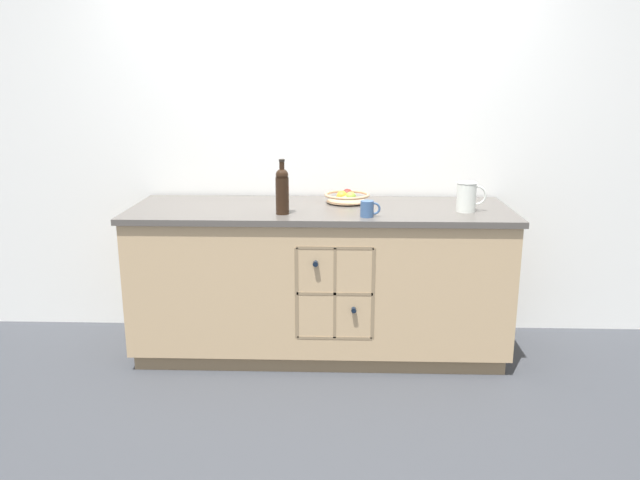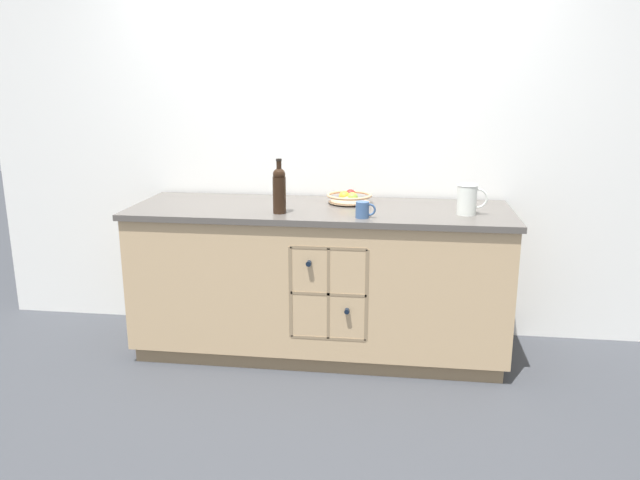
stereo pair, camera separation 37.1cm
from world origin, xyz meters
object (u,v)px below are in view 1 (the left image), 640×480
at_px(standing_wine_bottle, 282,190).
at_px(fruit_bowl, 347,197).
at_px(white_pitcher, 467,196).
at_px(ceramic_mug, 368,209).

bearing_deg(standing_wine_bottle, fruit_bowl, 42.67).
distance_m(white_pitcher, standing_wine_bottle, 1.07).
xyz_separation_m(fruit_bowl, ceramic_mug, (0.11, -0.40, 0.01)).
relative_size(ceramic_mug, standing_wine_bottle, 0.36).
bearing_deg(standing_wine_bottle, ceramic_mug, -7.17).
xyz_separation_m(white_pitcher, standing_wine_bottle, (-1.06, -0.10, 0.05)).
bearing_deg(fruit_bowl, ceramic_mug, -74.41).
relative_size(white_pitcher, ceramic_mug, 1.54).
relative_size(fruit_bowl, white_pitcher, 1.62).
relative_size(white_pitcher, standing_wine_bottle, 0.56).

